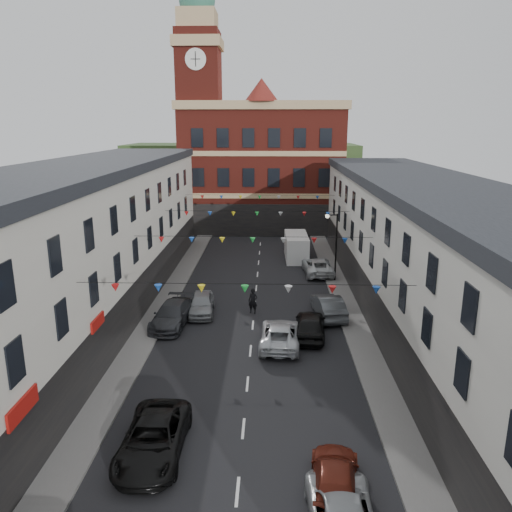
# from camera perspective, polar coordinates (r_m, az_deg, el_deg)

# --- Properties ---
(ground) EXTENTS (160.00, 160.00, 0.00)m
(ground) POSITION_cam_1_polar(r_m,az_deg,el_deg) (30.73, -0.64, -10.78)
(ground) COLOR black
(ground) RESTS_ON ground
(pavement_left) EXTENTS (1.80, 64.00, 0.15)m
(pavement_left) POSITION_cam_1_polar(r_m,az_deg,el_deg) (33.48, -12.52, -8.79)
(pavement_left) COLOR #605E5B
(pavement_left) RESTS_ON ground
(pavement_right) EXTENTS (1.80, 64.00, 0.15)m
(pavement_right) POSITION_cam_1_polar(r_m,az_deg,el_deg) (33.00, 11.72, -9.10)
(pavement_right) COLOR #605E5B
(pavement_right) RESTS_ON ground
(terrace_left) EXTENTS (8.40, 56.00, 10.70)m
(terrace_left) POSITION_cam_1_polar(r_m,az_deg,el_deg) (32.47, -21.85, -0.41)
(terrace_left) COLOR beige
(terrace_left) RESTS_ON ground
(terrace_right) EXTENTS (8.40, 56.00, 9.70)m
(terrace_right) POSITION_cam_1_polar(r_m,az_deg,el_deg) (31.74, 21.19, -1.61)
(terrace_right) COLOR beige
(terrace_right) RESTS_ON ground
(civic_building) EXTENTS (20.60, 13.30, 18.50)m
(civic_building) POSITION_cam_1_polar(r_m,az_deg,el_deg) (65.87, 0.70, 10.29)
(civic_building) COLOR maroon
(civic_building) RESTS_ON ground
(clock_tower) EXTENTS (5.60, 5.60, 30.00)m
(clock_tower) POSITION_cam_1_polar(r_m,az_deg,el_deg) (63.33, -6.42, 16.18)
(clock_tower) COLOR maroon
(clock_tower) RESTS_ON ground
(distant_hill) EXTENTS (40.00, 14.00, 10.00)m
(distant_hill) POSITION_cam_1_polar(r_m,az_deg,el_deg) (90.24, -1.61, 9.49)
(distant_hill) COLOR #2E4D24
(distant_hill) RESTS_ON ground
(street_lamp) EXTENTS (1.10, 0.36, 6.00)m
(street_lamp) POSITION_cam_1_polar(r_m,az_deg,el_deg) (43.08, 8.85, 2.04)
(street_lamp) COLOR black
(street_lamp) RESTS_ON ground
(car_left_c) EXTENTS (2.50, 5.42, 1.51)m
(car_left_c) POSITION_cam_1_polar(r_m,az_deg,el_deg) (22.25, -11.64, -19.75)
(car_left_c) COLOR black
(car_left_c) RESTS_ON ground
(car_left_d) EXTENTS (2.63, 5.49, 1.54)m
(car_left_d) POSITION_cam_1_polar(r_m,az_deg,el_deg) (34.57, -9.59, -6.63)
(car_left_d) COLOR #37393E
(car_left_d) RESTS_ON ground
(car_left_e) EXTENTS (2.06, 4.50, 1.50)m
(car_left_e) POSITION_cam_1_polar(r_m,az_deg,el_deg) (36.36, -6.24, -5.45)
(car_left_e) COLOR #919599
(car_left_e) RESTS_ON ground
(car_right_b) EXTENTS (2.32, 4.94, 1.37)m
(car_right_b) POSITION_cam_1_polar(r_m,az_deg,el_deg) (19.01, 9.71, -26.86)
(car_right_b) COLOR #929699
(car_right_b) RESTS_ON ground
(car_right_c) EXTENTS (2.29, 4.58, 1.28)m
(car_right_c) POSITION_cam_1_polar(r_m,az_deg,el_deg) (20.34, 8.99, -23.75)
(car_right_c) COLOR maroon
(car_right_c) RESTS_ON ground
(car_right_d) EXTENTS (2.36, 4.94, 1.63)m
(car_right_d) POSITION_cam_1_polar(r_m,az_deg,el_deg) (32.56, 6.20, -7.79)
(car_right_d) COLOR black
(car_right_d) RESTS_ON ground
(car_right_e) EXTENTS (2.31, 5.02, 1.59)m
(car_right_e) POSITION_cam_1_polar(r_m,az_deg,el_deg) (35.96, 8.24, -5.67)
(car_right_e) COLOR #4A4E52
(car_right_e) RESTS_ON ground
(car_right_f) EXTENTS (2.79, 5.51, 1.49)m
(car_right_f) POSITION_cam_1_polar(r_m,az_deg,el_deg) (45.93, 7.06, -1.16)
(car_right_f) COLOR silver
(car_right_f) RESTS_ON ground
(moving_car) EXTENTS (2.66, 5.28, 1.43)m
(moving_car) POSITION_cam_1_polar(r_m,az_deg,el_deg) (31.24, 2.77, -8.92)
(moving_car) COLOR silver
(moving_car) RESTS_ON ground
(white_van) EXTENTS (2.30, 5.73, 2.52)m
(white_van) POSITION_cam_1_polar(r_m,az_deg,el_deg) (50.88, 4.63, 1.06)
(white_van) COLOR white
(white_van) RESTS_ON ground
(pedestrian) EXTENTS (0.77, 0.61, 1.86)m
(pedestrian) POSITION_cam_1_polar(r_m,az_deg,el_deg) (36.16, -0.35, -5.17)
(pedestrian) COLOR black
(pedestrian) RESTS_ON ground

